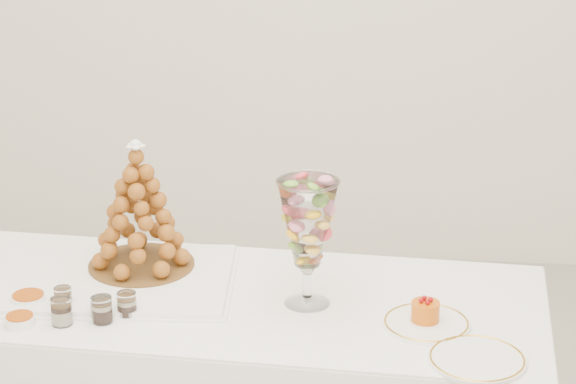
# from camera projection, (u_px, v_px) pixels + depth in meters

# --- Properties ---
(lace_tray) EXTENTS (0.67, 0.52, 0.02)m
(lace_tray) POSITION_uv_depth(u_px,v_px,m) (121.00, 279.00, 3.29)
(lace_tray) COLOR white
(lace_tray) RESTS_ON buffet_table
(macaron_vase) EXTENTS (0.17, 0.17, 0.37)m
(macaron_vase) POSITION_uv_depth(u_px,v_px,m) (308.00, 225.00, 3.09)
(macaron_vase) COLOR white
(macaron_vase) RESTS_ON buffet_table
(cake_plate) EXTENTS (0.24, 0.24, 0.01)m
(cake_plate) POSITION_uv_depth(u_px,v_px,m) (426.00, 324.00, 3.04)
(cake_plate) COLOR white
(cake_plate) RESTS_ON buffet_table
(spare_plate) EXTENTS (0.25, 0.25, 0.01)m
(spare_plate) POSITION_uv_depth(u_px,v_px,m) (477.00, 360.00, 2.86)
(spare_plate) COLOR white
(spare_plate) RESTS_ON buffet_table
(verrine_a) EXTENTS (0.05, 0.05, 0.07)m
(verrine_a) POSITION_uv_depth(u_px,v_px,m) (63.00, 298.00, 3.12)
(verrine_a) COLOR white
(verrine_a) RESTS_ON buffet_table
(verrine_b) EXTENTS (0.06, 0.06, 0.06)m
(verrine_b) POSITION_uv_depth(u_px,v_px,m) (100.00, 308.00, 3.07)
(verrine_b) COLOR white
(verrine_b) RESTS_ON buffet_table
(verrine_c) EXTENTS (0.06, 0.06, 0.07)m
(verrine_c) POSITION_uv_depth(u_px,v_px,m) (127.00, 305.00, 3.08)
(verrine_c) COLOR white
(verrine_c) RESTS_ON buffet_table
(verrine_d) EXTENTS (0.06, 0.06, 0.08)m
(verrine_d) POSITION_uv_depth(u_px,v_px,m) (61.00, 311.00, 3.04)
(verrine_d) COLOR white
(verrine_d) RESTS_ON buffet_table
(verrine_e) EXTENTS (0.06, 0.06, 0.07)m
(verrine_e) POSITION_uv_depth(u_px,v_px,m) (102.00, 310.00, 3.05)
(verrine_e) COLOR white
(verrine_e) RESTS_ON buffet_table
(ramekin_back) EXTENTS (0.10, 0.10, 0.03)m
(ramekin_back) POSITION_uv_depth(u_px,v_px,m) (29.00, 300.00, 3.15)
(ramekin_back) COLOR white
(ramekin_back) RESTS_ON buffet_table
(ramekin_front) EXTENTS (0.08, 0.08, 0.03)m
(ramekin_front) POSITION_uv_depth(u_px,v_px,m) (20.00, 321.00, 3.04)
(ramekin_front) COLOR white
(ramekin_front) RESTS_ON buffet_table
(croquembouche) EXTENTS (0.33, 0.33, 0.40)m
(croquembouche) POSITION_uv_depth(u_px,v_px,m) (139.00, 206.00, 3.29)
(croquembouche) COLOR brown
(croquembouche) RESTS_ON lace_tray
(mousse_cake) EXTENTS (0.08, 0.08, 0.07)m
(mousse_cake) POSITION_uv_depth(u_px,v_px,m) (425.00, 311.00, 3.04)
(mousse_cake) COLOR #C95609
(mousse_cake) RESTS_ON cake_plate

